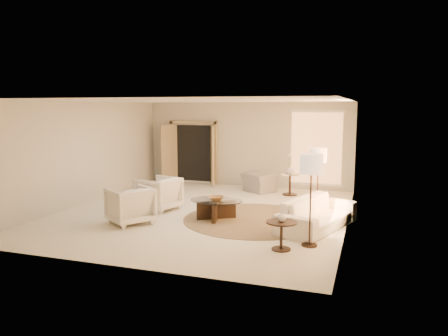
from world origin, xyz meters
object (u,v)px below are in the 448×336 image
(coffee_table, at_px, (216,207))
(floor_lamp_far, at_px, (311,168))
(armchair_right, at_px, (130,203))
(accent_chair, at_px, (259,179))
(floor_lamp_near, at_px, (318,158))
(side_table, at_px, (290,182))
(sofa, at_px, (318,213))
(bowl, at_px, (216,198))
(side_vase, at_px, (290,170))
(armchair_left, at_px, (159,192))
(end_table, at_px, (281,230))
(end_vase, at_px, (282,217))

(coffee_table, distance_m, floor_lamp_far, 2.98)
(armchair_right, relative_size, floor_lamp_far, 0.52)
(accent_chair, height_order, floor_lamp_near, floor_lamp_near)
(coffee_table, distance_m, side_table, 3.62)
(sofa, bearing_deg, bowl, 107.92)
(sofa, xyz_separation_m, side_vase, (-1.23, 3.47, 0.43))
(armchair_left, distance_m, end_table, 4.24)
(armchair_right, height_order, side_vase, armchair_right)
(sofa, relative_size, accent_chair, 2.53)
(sofa, bearing_deg, end_table, -176.61)
(sofa, xyz_separation_m, end_vase, (-0.47, -1.69, 0.30))
(coffee_table, bearing_deg, bowl, 0.00)
(side_vase, bearing_deg, floor_lamp_near, -64.93)
(side_table, bearing_deg, bowl, -108.49)
(floor_lamp_near, bearing_deg, armchair_right, -152.29)
(floor_lamp_near, bearing_deg, floor_lamp_far, -86.62)
(side_table, bearing_deg, end_vase, -81.63)
(side_table, xyz_separation_m, bowl, (-1.15, -3.43, 0.11))
(end_table, bearing_deg, floor_lamp_far, 40.38)
(coffee_table, relative_size, end_vase, 8.75)
(end_vase, bearing_deg, end_table, 0.00)
(armchair_left, bearing_deg, coffee_table, 90.36)
(armchair_left, xyz_separation_m, side_table, (2.89, 2.99, -0.07))
(sofa, relative_size, end_vase, 12.23)
(side_table, distance_m, side_vase, 0.37)
(sofa, relative_size, side_vase, 10.03)
(end_table, height_order, side_vase, side_vase)
(armchair_right, xyz_separation_m, floor_lamp_near, (3.97, 2.09, 0.96))
(floor_lamp_far, height_order, bowl, floor_lamp_far)
(end_table, relative_size, side_vase, 2.49)
(armchair_right, relative_size, side_vase, 4.02)
(floor_lamp_far, bearing_deg, armchair_right, 175.04)
(end_table, relative_size, side_table, 0.87)
(armchair_left, height_order, accent_chair, armchair_left)
(sofa, height_order, bowl, sofa)
(end_vase, height_order, side_vase, side_vase)
(accent_chair, bearing_deg, coffee_table, 122.76)
(coffee_table, bearing_deg, end_table, -42.25)
(sofa, distance_m, side_vase, 3.71)
(armchair_right, bearing_deg, end_vase, 112.91)
(sofa, relative_size, floor_lamp_near, 1.39)
(armchair_right, relative_size, floor_lamp_near, 0.56)
(armchair_left, xyz_separation_m, end_table, (3.65, -2.17, -0.10))
(coffee_table, height_order, floor_lamp_near, floor_lamp_near)
(accent_chair, bearing_deg, floor_lamp_far, 149.22)
(coffee_table, xyz_separation_m, end_table, (1.91, -1.73, 0.08))
(side_table, bearing_deg, end_table, -81.63)
(accent_chair, bearing_deg, floor_lamp_near, 164.83)
(coffee_table, bearing_deg, accent_chair, 87.96)
(accent_chair, bearing_deg, side_vase, -155.47)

